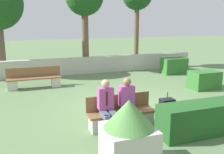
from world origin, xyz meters
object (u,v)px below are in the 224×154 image
(bench_left_side, at_px, (34,80))
(person_seated_man, at_px, (107,104))
(person_seated_woman, at_px, (128,102))
(suitcase, at_px, (167,110))
(bench_front, at_px, (121,115))
(planter_corner_left, at_px, (129,133))

(bench_left_side, height_order, person_seated_man, person_seated_man)
(bench_left_side, distance_m, person_seated_woman, 5.36)
(person_seated_woman, distance_m, suitcase, 1.22)
(person_seated_woman, height_order, suitcase, person_seated_woman)
(bench_left_side, relative_size, person_seated_man, 1.65)
(bench_left_side, height_order, person_seated_woman, person_seated_woman)
(bench_left_side, relative_size, person_seated_woman, 1.65)
(bench_front, bearing_deg, person_seated_man, -162.17)
(bench_front, height_order, planter_corner_left, planter_corner_left)
(bench_left_side, bearing_deg, suitcase, -67.45)
(person_seated_man, bearing_deg, bench_left_side, 106.93)
(bench_left_side, bearing_deg, planter_corner_left, -88.71)
(planter_corner_left, bearing_deg, bench_front, 72.78)
(bench_front, height_order, person_seated_man, person_seated_man)
(suitcase, bearing_deg, bench_front, 175.51)
(bench_front, bearing_deg, person_seated_woman, -44.34)
(bench_front, xyz_separation_m, bench_left_side, (-1.93, 4.79, 0.02))
(planter_corner_left, bearing_deg, suitcase, 41.51)
(person_seated_man, xyz_separation_m, person_seated_woman, (0.57, -0.00, -0.00))
(bench_left_side, bearing_deg, person_seated_woman, -78.04)
(bench_left_side, distance_m, person_seated_man, 5.17)
(bench_left_side, xyz_separation_m, person_seated_man, (1.50, -4.93, 0.39))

